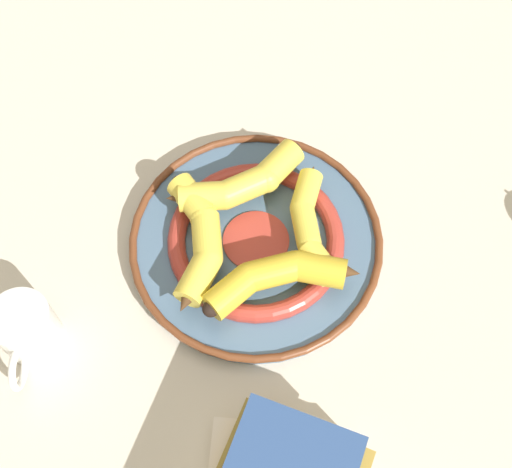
# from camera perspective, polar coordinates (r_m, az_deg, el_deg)

# --- Properties ---
(ground_plane) EXTENTS (2.80, 2.80, 0.00)m
(ground_plane) POSITION_cam_1_polar(r_m,az_deg,el_deg) (0.97, -1.20, -1.28)
(ground_plane) COLOR beige
(decorative_bowl) EXTENTS (0.34, 0.34, 0.04)m
(decorative_bowl) POSITION_cam_1_polar(r_m,az_deg,el_deg) (0.96, 0.00, -0.61)
(decorative_bowl) COLOR slate
(decorative_bowl) RESTS_ON ground_plane
(banana_a) EXTENTS (0.11, 0.18, 0.04)m
(banana_a) POSITION_cam_1_polar(r_m,az_deg,el_deg) (0.92, -4.54, -0.49)
(banana_a) COLOR yellow
(banana_a) RESTS_ON decorative_bowl
(banana_b) EXTENTS (0.15, 0.16, 0.04)m
(banana_b) POSITION_cam_1_polar(r_m,az_deg,el_deg) (0.96, -1.30, 4.04)
(banana_b) COLOR yellow
(banana_b) RESTS_ON decorative_bowl
(banana_c) EXTENTS (0.10, 0.16, 0.03)m
(banana_c) POSITION_cam_1_polar(r_m,az_deg,el_deg) (0.94, 4.34, 0.90)
(banana_c) COLOR yellow
(banana_c) RESTS_ON decorative_bowl
(banana_d) EXTENTS (0.17, 0.14, 0.04)m
(banana_d) POSITION_cam_1_polar(r_m,az_deg,el_deg) (0.90, 1.73, -3.43)
(banana_d) COLOR gold
(banana_d) RESTS_ON decorative_bowl
(coffee_mug) EXTENTS (0.08, 0.11, 0.08)m
(coffee_mug) POSITION_cam_1_polar(r_m,az_deg,el_deg) (0.93, -17.95, -7.26)
(coffee_mug) COLOR white
(coffee_mug) RESTS_ON ground_plane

